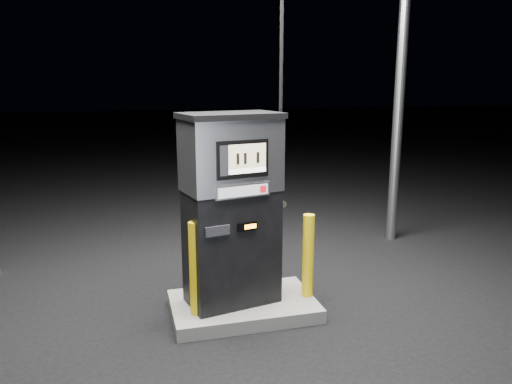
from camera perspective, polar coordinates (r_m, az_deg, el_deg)
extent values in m
plane|color=black|center=(5.80, -1.47, -13.59)|extent=(80.00, 80.00, 0.00)
cube|color=slate|center=(5.76, -1.47, -12.92)|extent=(1.60, 1.00, 0.15)
cylinder|color=gray|center=(8.22, 16.03, 9.98)|extent=(0.16, 0.16, 4.50)
cube|color=black|center=(5.50, -2.80, -6.25)|extent=(1.06, 0.75, 1.27)
cube|color=#A7A7AE|center=(5.26, -2.92, 4.25)|extent=(1.08, 0.77, 0.76)
cube|color=black|center=(5.21, -2.97, 8.72)|extent=(1.13, 0.82, 0.06)
cube|color=black|center=(4.99, -1.54, 3.76)|extent=(0.56, 0.15, 0.38)
cube|color=tan|center=(4.99, -0.98, 4.12)|extent=(0.41, 0.09, 0.24)
cube|color=white|center=(5.02, -0.97, 2.46)|extent=(0.41, 0.09, 0.05)
cube|color=#A7A7AE|center=(5.05, -1.51, 0.13)|extent=(0.60, 0.16, 0.14)
cube|color=#A5A8AD|center=(5.04, -1.43, 0.09)|extent=(0.55, 0.12, 0.11)
cube|color=#B80C15|center=(5.13, 0.82, 0.33)|extent=(0.07, 0.02, 0.07)
cube|color=black|center=(5.17, -1.00, -3.97)|extent=(0.22, 0.07, 0.09)
cube|color=#FF990C|center=(5.18, -0.64, -3.96)|extent=(0.13, 0.03, 0.05)
cube|color=black|center=(5.04, -4.41, -4.46)|extent=(0.26, 0.08, 0.10)
cube|color=black|center=(5.60, 2.12, -1.29)|extent=(0.14, 0.20, 0.25)
cylinder|color=gray|center=(5.63, 2.66, -1.22)|extent=(0.12, 0.23, 0.07)
cylinder|color=black|center=(5.43, 2.93, 16.26)|extent=(0.04, 0.04, 3.14)
cylinder|color=yellow|center=(5.27, -6.91, -8.69)|extent=(0.16, 0.16, 1.00)
cylinder|color=yellow|center=(5.70, 5.97, -7.26)|extent=(0.17, 0.17, 0.96)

